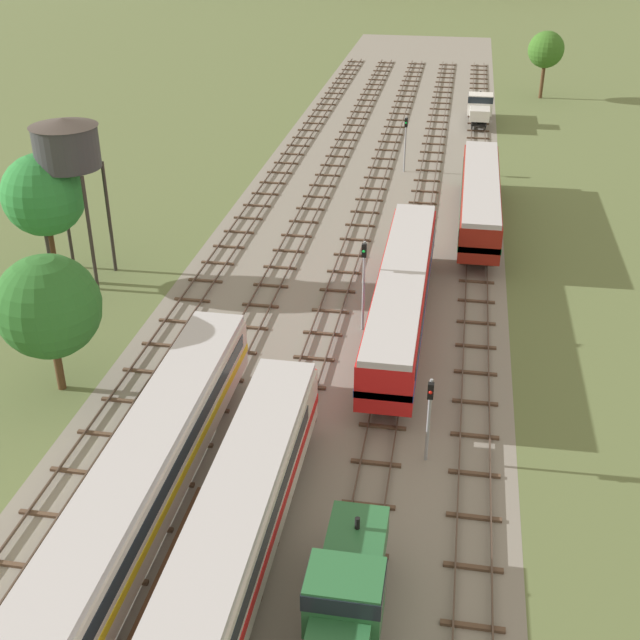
{
  "coord_description": "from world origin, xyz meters",
  "views": [
    {
      "loc": [
        7.28,
        -8.66,
        24.48
      ],
      "look_at": [
        0.0,
        33.57,
        1.5
      ],
      "focal_mm": 46.31,
      "sensor_mm": 36.0,
      "label": 1
    }
  ],
  "objects_px": {
    "passenger_coach_left_mid": "(150,462)",
    "water_tower": "(66,145)",
    "signal_post_mid": "(429,410)",
    "diesel_railcar_centre_right_far": "(480,196)",
    "shunter_loco_centre_right_farther": "(480,106)",
    "signal_post_near": "(406,137)",
    "signal_post_nearest": "(364,275)",
    "passenger_coach_centre_midfar": "(402,291)",
    "diesel_railcar_centre_left_near": "(235,527)",
    "shunter_loco_centre_nearest": "(346,594)"
  },
  "relations": [
    {
      "from": "diesel_railcar_centre_right_far",
      "to": "passenger_coach_left_mid",
      "type": "bearing_deg",
      "value": -110.82
    },
    {
      "from": "signal_post_near",
      "to": "diesel_railcar_centre_right_far",
      "type": "bearing_deg",
      "value": -62.05
    },
    {
      "from": "diesel_railcar_centre_right_far",
      "to": "water_tower",
      "type": "xyz_separation_m",
      "value": [
        -26.78,
        -14.3,
        6.79
      ]
    },
    {
      "from": "diesel_railcar_centre_left_near",
      "to": "signal_post_nearest",
      "type": "xyz_separation_m",
      "value": [
        2.3,
        21.08,
        1.08
      ]
    },
    {
      "from": "shunter_loco_centre_right_farther",
      "to": "signal_post_mid",
      "type": "xyz_separation_m",
      "value": [
        -2.3,
        -62.69,
        0.9
      ]
    },
    {
      "from": "shunter_loco_centre_nearest",
      "to": "diesel_railcar_centre_right_far",
      "type": "height_order",
      "value": "diesel_railcar_centre_right_far"
    },
    {
      "from": "diesel_railcar_centre_left_near",
      "to": "shunter_loco_centre_right_farther",
      "type": "relative_size",
      "value": 2.42
    },
    {
      "from": "shunter_loco_centre_nearest",
      "to": "shunter_loco_centre_right_farther",
      "type": "distance_m",
      "value": 73.62
    },
    {
      "from": "shunter_loco_centre_nearest",
      "to": "water_tower",
      "type": "height_order",
      "value": "water_tower"
    },
    {
      "from": "diesel_railcar_centre_left_near",
      "to": "signal_post_near",
      "type": "bearing_deg",
      "value": 87.49
    },
    {
      "from": "water_tower",
      "to": "signal_post_mid",
      "type": "xyz_separation_m",
      "value": [
        24.48,
        -16.44,
        -6.48
      ]
    },
    {
      "from": "signal_post_near",
      "to": "signal_post_mid",
      "type": "bearing_deg",
      "value": -84.0
    },
    {
      "from": "diesel_railcar_centre_left_near",
      "to": "signal_post_mid",
      "type": "distance_m",
      "value": 11.15
    },
    {
      "from": "passenger_coach_centre_midfar",
      "to": "water_tower",
      "type": "distance_m",
      "value": 23.48
    },
    {
      "from": "diesel_railcar_centre_left_near",
      "to": "passenger_coach_centre_midfar",
      "type": "bearing_deg",
      "value": 77.95
    },
    {
      "from": "signal_post_near",
      "to": "water_tower",
      "type": "bearing_deg",
      "value": -126.07
    },
    {
      "from": "passenger_coach_left_mid",
      "to": "water_tower",
      "type": "relative_size",
      "value": 1.97
    },
    {
      "from": "diesel_railcar_centre_right_far",
      "to": "signal_post_nearest",
      "type": "height_order",
      "value": "signal_post_nearest"
    },
    {
      "from": "passenger_coach_left_mid",
      "to": "passenger_coach_centre_midfar",
      "type": "bearing_deg",
      "value": 63.36
    },
    {
      "from": "shunter_loco_centre_nearest",
      "to": "passenger_coach_centre_midfar",
      "type": "xyz_separation_m",
      "value": [
        0.0,
        23.57,
        0.6
      ]
    },
    {
      "from": "passenger_coach_left_mid",
      "to": "signal_post_nearest",
      "type": "xyz_separation_m",
      "value": [
        6.9,
        17.86,
        1.06
      ]
    },
    {
      "from": "passenger_coach_centre_midfar",
      "to": "signal_post_nearest",
      "type": "xyz_separation_m",
      "value": [
        -2.3,
        -0.46,
        1.06
      ]
    },
    {
      "from": "shunter_loco_centre_nearest",
      "to": "passenger_coach_left_mid",
      "type": "relative_size",
      "value": 0.38
    },
    {
      "from": "shunter_loco_centre_nearest",
      "to": "passenger_coach_centre_midfar",
      "type": "relative_size",
      "value": 0.38
    },
    {
      "from": "passenger_coach_left_mid",
      "to": "signal_post_nearest",
      "type": "height_order",
      "value": "signal_post_nearest"
    },
    {
      "from": "diesel_railcar_centre_left_near",
      "to": "signal_post_mid",
      "type": "relative_size",
      "value": 4.54
    },
    {
      "from": "diesel_railcar_centre_left_near",
      "to": "water_tower",
      "type": "distance_m",
      "value": 31.47
    },
    {
      "from": "diesel_railcar_centre_left_near",
      "to": "passenger_coach_left_mid",
      "type": "height_order",
      "value": "same"
    },
    {
      "from": "diesel_railcar_centre_left_near",
      "to": "signal_post_near",
      "type": "xyz_separation_m",
      "value": [
        2.3,
        52.49,
        0.72
      ]
    },
    {
      "from": "diesel_railcar_centre_left_near",
      "to": "water_tower",
      "type": "xyz_separation_m",
      "value": [
        -17.58,
        25.2,
        6.79
      ]
    },
    {
      "from": "signal_post_near",
      "to": "signal_post_mid",
      "type": "relative_size",
      "value": 1.15
    },
    {
      "from": "diesel_railcar_centre_right_far",
      "to": "shunter_loco_centre_right_farther",
      "type": "height_order",
      "value": "diesel_railcar_centre_right_far"
    },
    {
      "from": "shunter_loco_centre_right_farther",
      "to": "water_tower",
      "type": "distance_m",
      "value": 53.95
    },
    {
      "from": "passenger_coach_left_mid",
      "to": "signal_post_nearest",
      "type": "distance_m",
      "value": 19.18
    },
    {
      "from": "passenger_coach_centre_midfar",
      "to": "signal_post_mid",
      "type": "relative_size",
      "value": 4.87
    },
    {
      "from": "shunter_loco_centre_right_farther",
      "to": "signal_post_near",
      "type": "height_order",
      "value": "signal_post_near"
    },
    {
      "from": "shunter_loco_centre_nearest",
      "to": "signal_post_near",
      "type": "relative_size",
      "value": 1.62
    },
    {
      "from": "diesel_railcar_centre_right_far",
      "to": "water_tower",
      "type": "height_order",
      "value": "water_tower"
    },
    {
      "from": "diesel_railcar_centre_right_far",
      "to": "water_tower",
      "type": "bearing_deg",
      "value": -151.9
    },
    {
      "from": "passenger_coach_centre_midfar",
      "to": "water_tower",
      "type": "relative_size",
      "value": 1.97
    },
    {
      "from": "passenger_coach_left_mid",
      "to": "water_tower",
      "type": "height_order",
      "value": "water_tower"
    },
    {
      "from": "shunter_loco_centre_right_farther",
      "to": "signal_post_mid",
      "type": "relative_size",
      "value": 1.87
    },
    {
      "from": "diesel_railcar_centre_right_far",
      "to": "signal_post_near",
      "type": "xyz_separation_m",
      "value": [
        -6.9,
        13.0,
        0.72
      ]
    },
    {
      "from": "shunter_loco_centre_nearest",
      "to": "water_tower",
      "type": "distance_m",
      "value": 35.89
    },
    {
      "from": "signal_post_near",
      "to": "shunter_loco_centre_right_farther",
      "type": "bearing_deg",
      "value": 70.0
    },
    {
      "from": "passenger_coach_left_mid",
      "to": "water_tower",
      "type": "distance_m",
      "value": 26.42
    },
    {
      "from": "passenger_coach_left_mid",
      "to": "signal_post_mid",
      "type": "xyz_separation_m",
      "value": [
        11.49,
        5.54,
        0.3
      ]
    },
    {
      "from": "diesel_railcar_centre_right_far",
      "to": "signal_post_near",
      "type": "distance_m",
      "value": 14.73
    },
    {
      "from": "shunter_loco_centre_nearest",
      "to": "signal_post_mid",
      "type": "height_order",
      "value": "signal_post_mid"
    },
    {
      "from": "passenger_coach_left_mid",
      "to": "signal_post_near",
      "type": "xyz_separation_m",
      "value": [
        6.9,
        49.28,
        0.71
      ]
    }
  ]
}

